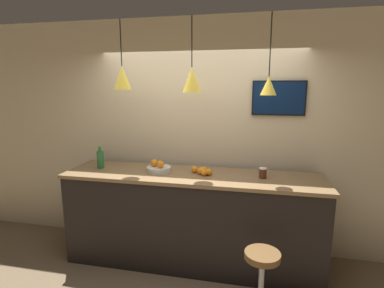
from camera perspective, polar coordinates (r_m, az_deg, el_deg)
The scene contains 11 objects.
back_wall at distance 3.80m, azimuth 1.49°, elevation 1.42°, with size 8.00×0.06×2.90m.
service_counter at distance 3.63m, azimuth -0.00°, elevation -14.03°, with size 2.95×0.73×1.09m.
bar_stool at distance 3.05m, azimuth 13.07°, elevation -23.65°, with size 0.45×0.45×0.62m.
fruit_bowl at distance 3.54m, azimuth -6.44°, elevation -4.50°, with size 0.28×0.28×0.14m.
orange_pile at distance 3.42m, azimuth 1.90°, elevation -5.14°, with size 0.26×0.17×0.08m.
juice_bottle at distance 3.82m, azimuth -17.05°, elevation -2.76°, with size 0.08×0.08×0.26m.
spread_jar at distance 3.36m, azimuth 13.32°, elevation -5.39°, with size 0.08×0.08×0.11m.
pendant_lamp_left at distance 3.53m, azimuth -13.13°, elevation 12.21°, with size 0.19×0.19×0.76m.
pendant_lamp_middle at distance 3.28m, azimuth -0.02°, elevation 12.16°, with size 0.20×0.20×0.79m.
pendant_lamp_right at distance 3.21m, azimuth 14.39°, elevation 10.78°, with size 0.17×0.17×0.81m.
mounted_tv at distance 3.64m, azimuth 16.19°, elevation 8.40°, with size 0.60×0.04×0.40m.
Camera 1 is at (0.69, -2.56, 2.09)m, focal length 28.00 mm.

